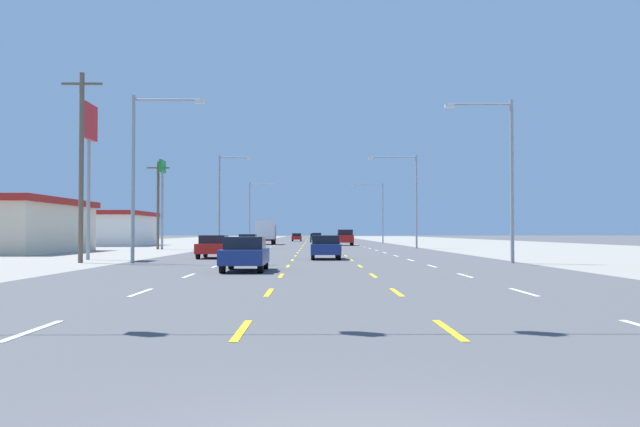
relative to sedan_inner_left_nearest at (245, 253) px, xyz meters
The scene contains 25 objects.
ground_plane 40.92m from the sedan_inner_left_nearest, 85.19° to the left, with size 572.00×572.00×0.00m, color #4C4C4F.
lot_apron_left 46.01m from the sedan_inner_left_nearest, 117.61° to the left, with size 28.00×440.00×0.01m, color gray.
lot_apron_right 49.56m from the sedan_inner_left_nearest, 55.35° to the left, with size 28.00×440.00×0.01m, color gray.
lane_markings 79.34m from the sedan_inner_left_nearest, 87.52° to the left, with size 10.64×227.60×0.01m.
signal_span_wire 17.59m from the sedan_inner_left_nearest, 78.25° to the right, with size 25.21×0.53×9.06m.
sedan_inner_left_nearest is the anchor object (origin of this frame).
sedan_center_turn_near 13.87m from the sedan_inner_left_nearest, 74.71° to the left, with size 1.80×4.50×1.46m.
sedan_far_left_mid 15.56m from the sedan_inner_left_nearest, 102.72° to the left, with size 1.80×4.50×1.46m.
sedan_far_left_midfar 40.58m from the sedan_inner_left_nearest, 95.02° to the left, with size 1.80×4.50×1.46m.
suv_inner_right_far 58.75m from the sedan_inner_left_nearest, 83.24° to the left, with size 1.98×4.90×1.98m.
box_truck_far_left_farther 65.51m from the sedan_inner_left_nearest, 93.00° to the left, with size 2.40×7.20×3.23m.
sedan_center_turn_farthest 87.41m from the sedan_inner_left_nearest, 87.81° to the left, with size 1.80×4.50×1.46m.
hatchback_center_turn_distant_a 97.99m from the sedan_inner_left_nearest, 87.88° to the left, with size 1.72×3.90×1.54m.
sedan_inner_left_distant_b 99.95m from the sedan_inner_left_nearest, 90.02° to the left, with size 1.80×4.50×1.46m.
storefront_left_row_2 61.83m from the sedan_inner_left_nearest, 111.99° to the left, with size 11.55×14.13×4.18m.
pole_sign_left_row_1 17.68m from the sedan_inner_left_nearest, 130.27° to the left, with size 0.24×2.65×9.40m.
pole_sign_left_row_2 40.60m from the sedan_inner_left_nearest, 106.85° to the left, with size 0.24×2.15×8.61m.
streetlight_left_row_0 10.93m from the sedan_inner_left_nearest, 129.28° to the left, with size 3.90×0.26×9.00m.
streetlight_right_row_0 15.90m from the sedan_inner_left_nearest, 30.32° to the left, with size 3.69×0.26×8.79m.
streetlight_left_row_1 43.50m from the sedan_inner_left_nearest, 98.52° to the left, with size 3.44×0.26×9.60m.
streetlight_right_row_1 44.97m from the sedan_inner_left_nearest, 73.08° to the left, with size 5.06×0.26×9.63m.
streetlight_left_row_2 78.20m from the sedan_inner_left_nearest, 94.64° to the left, with size 3.96×0.26×9.26m.
streetlight_right_row_2 79.03m from the sedan_inner_left_nearest, 80.52° to the left, with size 5.00×0.26×9.16m.
utility_pole_left_row_0 13.43m from the sedan_inner_left_nearest, 139.71° to the left, with size 2.20×0.26×10.30m.
utility_pole_left_row_1 40.61m from the sedan_inner_left_nearest, 107.40° to the left, with size 2.20×0.26×8.49m.
Camera 1 is at (-0.56, -5.01, 1.66)m, focal length 39.93 mm.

